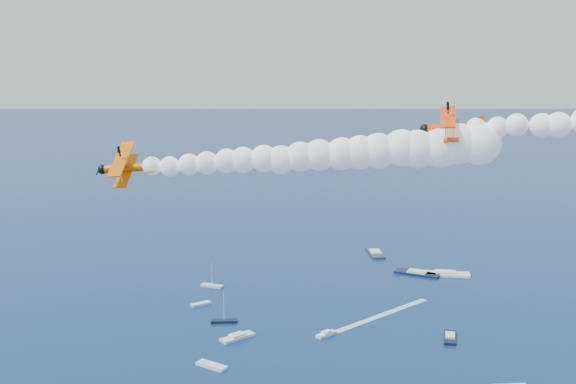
# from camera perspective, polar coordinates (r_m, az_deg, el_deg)

# --- Properties ---
(biplane_lead) EXTENTS (9.37, 10.95, 8.27)m
(biplane_lead) POSITION_cam_1_polar(r_m,az_deg,el_deg) (98.42, 12.94, 4.96)
(biplane_lead) COLOR #F13805
(biplane_trail) EXTENTS (10.04, 12.00, 9.15)m
(biplane_trail) POSITION_cam_1_polar(r_m,az_deg,el_deg) (101.20, -12.54, 1.86)
(biplane_trail) COLOR #E76004
(smoke_trail_trail) EXTENTS (50.99, 25.46, 9.44)m
(smoke_trail_trail) POSITION_cam_1_polar(r_m,az_deg,el_deg) (97.01, 1.83, 2.86)
(smoke_trail_trail) COLOR white
(spectator_boats) EXTENTS (210.78, 147.71, 0.70)m
(spectator_boats) POSITION_cam_1_polar(r_m,az_deg,el_deg) (190.72, 7.19, -10.73)
(spectator_boats) COLOR silver
(spectator_boats) RESTS_ON ground
(boat_wakes) EXTENTS (134.22, 76.77, 0.04)m
(boat_wakes) POSITION_cam_1_polar(r_m,az_deg,el_deg) (197.01, -9.87, -10.20)
(boat_wakes) COLOR white
(boat_wakes) RESTS_ON ground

